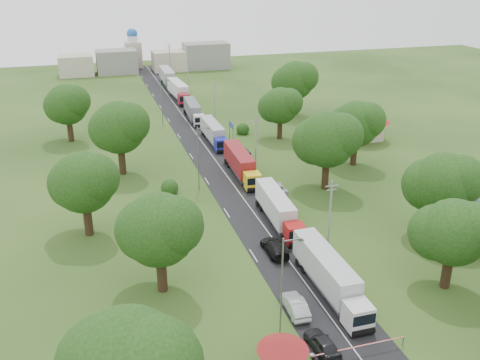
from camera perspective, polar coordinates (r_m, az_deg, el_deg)
name	(u,v)px	position (r m, az deg, el deg)	size (l,w,h in m)	color
ground	(266,229)	(69.82, 2.75, -5.24)	(260.00, 260.00, 0.00)	#224115
road	(225,174)	(87.20, -1.56, 0.63)	(8.00, 200.00, 0.04)	black
boom_barrier	(345,350)	(49.79, 11.13, -17.38)	(9.22, 0.35, 1.18)	slate
guard_booth	(283,351)	(46.97, 4.58, -17.77)	(4.40, 4.40, 3.45)	#BDB09D
info_sign	(231,128)	(101.15, -0.95, 5.57)	(0.12, 3.10, 4.10)	slate
pole_1	(330,214)	(63.93, 9.57, -3.60)	(1.60, 0.24, 9.00)	gray
pole_2	(256,142)	(87.96, 1.71, 4.08)	(1.60, 0.24, 9.00)	gray
pole_3	(215,102)	(113.83, -2.74, 8.35)	(1.60, 0.24, 9.00)	gray
pole_4	(188,76)	(140.51, -5.56, 11.00)	(1.60, 0.24, 9.00)	gray
pole_5	(170,58)	(167.63, -7.51, 12.78)	(1.60, 0.24, 9.00)	gray
lamp_0	(283,281)	(49.23, 4.65, -10.74)	(2.03, 0.22, 10.00)	slate
lamp_1	(199,155)	(79.52, -4.38, 2.65)	(2.03, 0.22, 10.00)	slate
lamp_2	(162,100)	(112.57, -8.29, 8.44)	(2.03, 0.22, 10.00)	slate
tree_2	(453,232)	(59.23, 21.73, -5.14)	(8.00, 8.00, 10.10)	#382616
tree_3	(443,183)	(69.56, 20.83, -0.33)	(8.80, 8.80, 11.07)	#382616
tree_4	(327,139)	(80.15, 9.28, 4.32)	(9.60, 9.60, 12.05)	#382616
tree_5	(356,124)	(91.10, 12.25, 5.90)	(8.80, 8.80, 11.07)	#382616
tree_6	(280,105)	(103.27, 4.30, 7.93)	(8.00, 8.00, 10.10)	#382616
tree_7	(295,80)	(119.82, 5.85, 10.54)	(9.60, 9.60, 12.05)	#382616
tree_10	(159,229)	(54.86, -8.68, -5.18)	(8.80, 8.80, 11.07)	#382616
tree_11	(83,182)	(68.22, -16.38, -0.18)	(8.80, 8.80, 11.07)	#382616
tree_12	(119,127)	(87.07, -12.80, 5.51)	(9.60, 9.60, 12.05)	#382616
tree_13	(67,104)	(106.45, -17.98, 7.69)	(8.80, 8.80, 11.07)	#382616
house_cream	(362,121)	(105.80, 12.92, 6.12)	(10.08, 10.08, 5.80)	#BDB09D
distant_town	(152,60)	(172.03, -9.39, 12.52)	(52.00, 8.00, 8.00)	gray
church	(133,51)	(179.06, -11.31, 13.39)	(5.00, 5.00, 12.30)	#BDB09D
truck_0	(329,275)	(57.03, 9.50, -9.95)	(2.52, 14.67, 4.07)	silver
truck_1	(278,209)	(70.60, 4.03, -3.08)	(2.96, 13.97, 3.86)	#B61414
truck_2	(241,163)	(85.85, 0.08, 1.79)	(2.81, 14.29, 3.95)	yellow
truck_3	(213,133)	(102.00, -2.85, 5.08)	(2.31, 13.44, 3.73)	navy
truck_4	(193,111)	(117.53, -5.02, 7.39)	(2.97, 13.54, 3.74)	silver
truck_5	(179,91)	(135.24, -6.56, 9.44)	(3.39, 15.22, 4.20)	maroon
truck_6	(168,77)	(151.36, -7.72, 10.82)	(2.92, 15.74, 4.36)	#2B7334
car_lane_front	(322,343)	(50.33, 8.77, -16.85)	(1.82, 4.52, 1.54)	black
car_lane_mid	(295,305)	(54.52, 5.92, -13.16)	(1.68, 4.81, 1.58)	#ADB1B5
car_lane_rear	(275,247)	(64.09, 3.72, -7.17)	(2.21, 5.44, 1.58)	black
car_verge_near	(277,188)	(80.36, 3.95, -0.85)	(2.29, 4.96, 1.38)	silver
car_verge_far	(243,151)	(95.76, 0.33, 3.11)	(1.58, 3.92, 1.34)	#4E5055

